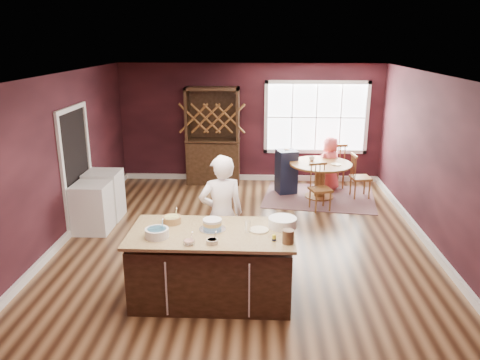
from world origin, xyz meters
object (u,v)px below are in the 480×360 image
at_px(baker, 222,215).
at_px(chair_east, 361,176).
at_px(chair_north, 334,165).
at_px(high_chair, 286,171).
at_px(chair_south, 321,187).
at_px(seated_woman, 330,164).
at_px(kitchen_island, 212,266).
at_px(dining_table, 320,173).
at_px(dryer, 104,195).
at_px(hutch, 213,136).
at_px(layer_cake, 212,224).
at_px(toddler, 284,156).
at_px(washer, 92,208).

distance_m(baker, chair_east, 4.30).
relative_size(chair_north, high_chair, 1.06).
distance_m(chair_south, seated_woman, 1.33).
bearing_deg(kitchen_island, dining_table, 65.40).
xyz_separation_m(kitchen_island, dryer, (-2.28, 2.71, 0.01)).
bearing_deg(baker, hutch, -98.94).
relative_size(layer_cake, high_chair, 0.34).
relative_size(dining_table, dryer, 1.44).
distance_m(chair_south, hutch, 2.90).
bearing_deg(baker, chair_south, -139.67).
bearing_deg(chair_north, chair_south, 61.22).
height_order(toddler, dryer, toddler).
bearing_deg(high_chair, toddler, 121.03).
xyz_separation_m(layer_cake, washer, (-2.29, 2.00, -0.56)).
relative_size(kitchen_island, baker, 1.19).
bearing_deg(chair_south, seated_woman, 57.44).
bearing_deg(washer, hutch, 58.49).
relative_size(baker, high_chair, 1.76).
height_order(chair_east, toddler, chair_east).
bearing_deg(chair_south, high_chair, 102.92).
xyz_separation_m(chair_east, toddler, (-1.60, 0.31, 0.33)).
bearing_deg(dryer, seated_woman, 23.02).
bearing_deg(chair_east, chair_north, 27.01).
distance_m(chair_east, chair_south, 1.22).
bearing_deg(high_chair, chair_east, -26.50).
relative_size(layer_cake, chair_south, 0.37).
height_order(dining_table, washer, washer).
relative_size(kitchen_island, high_chair, 2.09).
bearing_deg(hutch, kitchen_island, -84.51).
height_order(dining_table, chair_north, chair_north).
height_order(dining_table, layer_cake, layer_cake).
distance_m(chair_east, dryer, 5.17).
distance_m(high_chair, hutch, 1.87).
height_order(chair_north, seated_woman, seated_woman).
height_order(chair_east, chair_north, chair_north).
bearing_deg(chair_south, layer_cake, -136.05).
height_order(baker, layer_cake, baker).
height_order(layer_cake, hutch, hutch).
xyz_separation_m(kitchen_island, chair_north, (2.25, 4.76, 0.08)).
bearing_deg(layer_cake, dining_table, 65.11).
height_order(dining_table, baker, baker).
bearing_deg(dining_table, layer_cake, -114.89).
relative_size(seated_woman, hutch, 0.54).
bearing_deg(dryer, chair_north, 24.41).
bearing_deg(high_chair, kitchen_island, -122.20).
xyz_separation_m(toddler, washer, (-3.39, -2.33, -0.38)).
bearing_deg(toddler, baker, -105.70).
height_order(chair_north, high_chair, chair_north).
bearing_deg(hutch, chair_east, -16.05).
height_order(baker, hutch, hutch).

